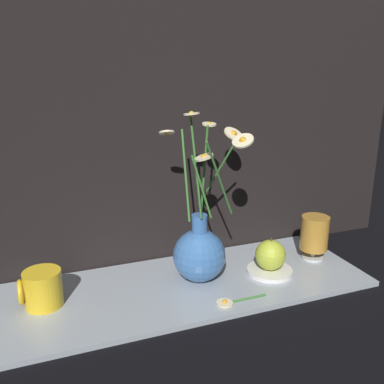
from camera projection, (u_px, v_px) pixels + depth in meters
The scene contains 9 objects.
ground_plane at pixel (188, 288), 1.01m from camera, with size 6.00×6.00×0.00m, color black.
shelf at pixel (188, 286), 1.00m from camera, with size 0.85×0.30×0.01m.
backdrop_wall at pixel (163, 44), 1.00m from camera, with size 1.35×0.02×1.10m.
vase_with_flowers at pixel (200, 251), 1.00m from camera, with size 0.22×0.20×0.40m.
yellow_mug at pixel (42, 289), 0.90m from camera, with size 0.09×0.08×0.08m.
tea_glass at pixel (314, 234), 1.11m from camera, with size 0.07×0.07×0.12m.
saucer_plate at pixel (269, 271), 1.05m from camera, with size 0.11×0.11×0.01m.
orange_fruit at pixel (270, 255), 1.04m from camera, with size 0.08×0.08×0.08m.
loose_daisy at pixel (231, 302), 0.92m from camera, with size 0.12×0.04×0.01m.
Camera 1 is at (-0.31, -0.84, 0.51)m, focal length 40.00 mm.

